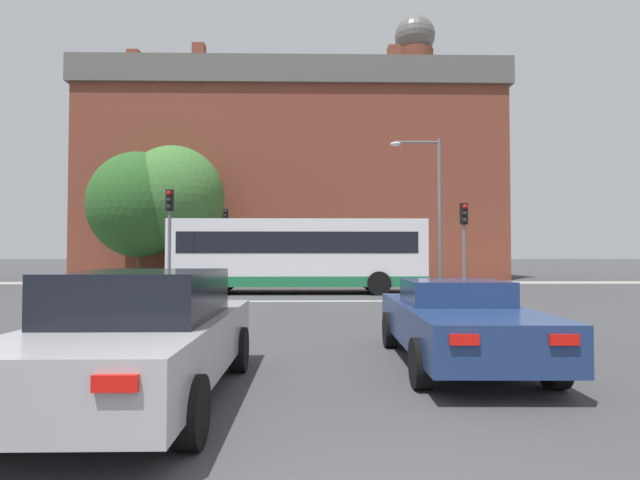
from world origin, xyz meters
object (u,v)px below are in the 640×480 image
at_px(traffic_light_near_right, 464,234).
at_px(pedestrian_waiting, 260,265).
at_px(car_roadster_right, 457,321).
at_px(street_lamp_junction, 431,197).
at_px(traffic_light_near_left, 169,226).
at_px(pedestrian_walking_west, 171,265).
at_px(traffic_light_far_left, 226,234).
at_px(pedestrian_walking_east, 291,267).
at_px(car_saloon_left, 144,335).
at_px(bus_crossing_lead, 298,254).

height_order(traffic_light_near_right, pedestrian_waiting, traffic_light_near_right).
distance_m(car_roadster_right, street_lamp_junction, 15.79).
height_order(traffic_light_near_left, street_lamp_junction, street_lamp_junction).
height_order(car_roadster_right, pedestrian_walking_west, pedestrian_walking_west).
distance_m(traffic_light_far_left, pedestrian_waiting, 2.76).
xyz_separation_m(car_roadster_right, traffic_light_near_right, (3.51, 10.93, 1.81)).
bearing_deg(pedestrian_walking_east, car_saloon_left, -135.79).
bearing_deg(traffic_light_near_right, pedestrian_waiting, 128.20).
bearing_deg(car_saloon_left, pedestrian_walking_west, 105.00).
distance_m(car_saloon_left, pedestrian_waiting, 24.09).
relative_size(car_roadster_right, pedestrian_walking_east, 2.76).
relative_size(traffic_light_near_right, traffic_light_far_left, 0.83).
distance_m(traffic_light_far_left, pedestrian_walking_west, 3.84).
distance_m(car_roadster_right, traffic_light_near_right, 11.63).
bearing_deg(pedestrian_walking_west, bus_crossing_lead, 61.68).
bearing_deg(traffic_light_near_left, car_roadster_right, -55.46).
xyz_separation_m(traffic_light_far_left, pedestrian_walking_west, (-3.32, 0.58, -1.83)).
distance_m(traffic_light_far_left, pedestrian_walking_east, 4.28).
relative_size(pedestrian_walking_east, pedestrian_walking_west, 0.91).
bearing_deg(street_lamp_junction, pedestrian_walking_east, 134.67).
bearing_deg(bus_crossing_lead, traffic_light_near_right, -117.57).
relative_size(traffic_light_near_left, traffic_light_near_right, 1.14).
xyz_separation_m(bus_crossing_lead, pedestrian_waiting, (-2.51, 7.93, -0.63)).
relative_size(bus_crossing_lead, traffic_light_near_right, 3.02).
bearing_deg(street_lamp_junction, pedestrian_walking_west, 153.36).
height_order(street_lamp_junction, pedestrian_waiting, street_lamp_junction).
bearing_deg(car_saloon_left, pedestrian_waiting, 92.75).
bearing_deg(bus_crossing_lead, pedestrian_waiting, 17.54).
bearing_deg(car_saloon_left, street_lamp_junction, 66.34).
relative_size(traffic_light_near_left, pedestrian_walking_west, 2.24).
height_order(traffic_light_near_left, traffic_light_far_left, traffic_light_far_left).
bearing_deg(pedestrian_walking_west, traffic_light_far_left, 96.64).
bearing_deg(car_saloon_left, bus_crossing_lead, 85.20).
height_order(traffic_light_near_right, traffic_light_far_left, traffic_light_far_left).
bearing_deg(car_roadster_right, traffic_light_far_left, 109.94).
height_order(traffic_light_near_right, pedestrian_walking_east, traffic_light_near_right).
bearing_deg(pedestrian_walking_east, bus_crossing_lead, -129.29).
bearing_deg(pedestrian_waiting, bus_crossing_lead, 53.05).
relative_size(car_saloon_left, bus_crossing_lead, 0.42).
relative_size(traffic_light_near_right, street_lamp_junction, 0.52).
bearing_deg(pedestrian_walking_east, pedestrian_walking_west, 134.67).
xyz_separation_m(car_roadster_right, bus_crossing_lead, (-2.82, 14.24, 1.06)).
bearing_deg(traffic_light_far_left, car_saloon_left, -82.53).
relative_size(car_saloon_left, pedestrian_waiting, 2.53).
bearing_deg(pedestrian_walking_west, traffic_light_near_left, 31.83).
bearing_deg(traffic_light_near_right, pedestrian_walking_east, 122.69).
distance_m(car_saloon_left, traffic_light_far_left, 23.55).
distance_m(bus_crossing_lead, pedestrian_walking_east, 7.59).
xyz_separation_m(traffic_light_near_left, pedestrian_waiting, (2.23, 11.18, -1.69)).
xyz_separation_m(car_saloon_left, traffic_light_far_left, (-3.05, 23.25, 2.16)).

